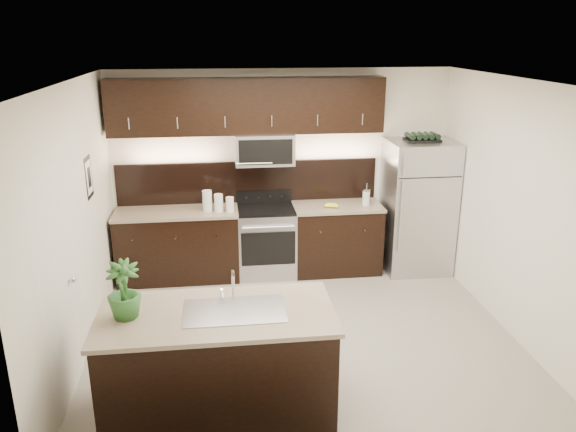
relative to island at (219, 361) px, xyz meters
name	(u,v)px	position (x,y,z in m)	size (l,w,h in m)	color
ground	(303,335)	(0.91, 1.15, -0.47)	(4.50, 4.50, 0.00)	gray
room_walls	(294,186)	(0.80, 1.12, 1.22)	(4.52, 4.02, 2.71)	silver
counter_run	(251,241)	(0.45, 2.84, 0.00)	(3.51, 0.65, 0.94)	black
upper_fixtures	(250,115)	(0.48, 2.99, 1.67)	(3.49, 0.40, 1.66)	black
island	(219,361)	(0.00, 0.00, 0.00)	(1.96, 0.96, 0.94)	black
sink_faucet	(234,309)	(0.15, 0.01, 0.48)	(0.84, 0.50, 0.28)	silver
refrigerator	(417,206)	(2.71, 2.78, 0.42)	(0.86, 0.78, 1.79)	#B2B2B7
wine_rack	(422,137)	(2.71, 2.78, 1.36)	(0.44, 0.27, 0.10)	black
plant	(124,290)	(-0.73, 0.01, 0.71)	(0.27, 0.27, 0.48)	#275823
canisters	(216,202)	(0.01, 2.77, 0.59)	(0.40, 0.18, 0.27)	silver
french_press	(366,197)	(2.00, 2.79, 0.58)	(0.10, 0.10, 0.29)	silver
bananas	(328,205)	(1.48, 2.76, 0.50)	(0.19, 0.14, 0.06)	yellow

